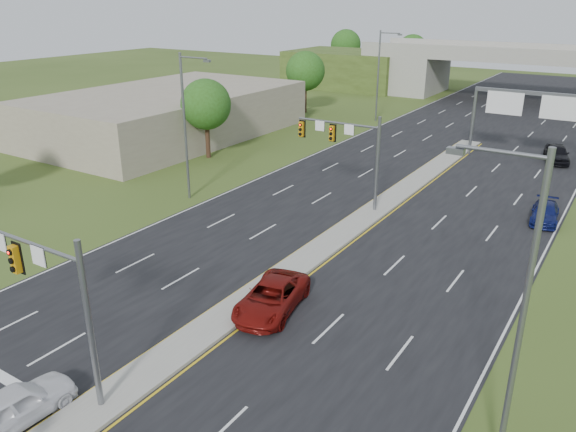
% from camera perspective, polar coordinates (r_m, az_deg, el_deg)
% --- Properties ---
extents(ground, '(240.00, 240.00, 0.00)m').
position_cam_1_polar(ground, '(23.81, -18.40, -17.94)').
color(ground, '#37491A').
rests_on(ground, ground).
extents(road, '(24.00, 160.00, 0.02)m').
position_cam_1_polar(road, '(50.45, 13.48, 3.84)').
color(road, black).
rests_on(road, ground).
extents(median, '(2.00, 54.00, 0.16)m').
position_cam_1_polar(median, '(39.85, 7.58, -0.29)').
color(median, gray).
rests_on(median, road).
extents(lane_markings, '(23.72, 160.00, 0.01)m').
position_cam_1_polar(lane_markings, '(45.21, 10.12, 2.10)').
color(lane_markings, gold).
rests_on(lane_markings, road).
extents(signal_mast_near, '(6.62, 0.60, 7.00)m').
position_cam_1_polar(signal_mast_near, '(22.90, -23.56, -6.30)').
color(signal_mast_near, slate).
rests_on(signal_mast_near, ground).
extents(signal_mast_far, '(6.62, 0.60, 7.00)m').
position_cam_1_polar(signal_mast_far, '(41.03, 6.19, 7.19)').
color(signal_mast_far, slate).
rests_on(signal_mast_far, ground).
extents(sign_gantry, '(11.58, 0.44, 6.67)m').
position_cam_1_polar(sign_gantry, '(57.14, 23.81, 10.06)').
color(sign_gantry, slate).
rests_on(sign_gantry, ground).
extents(overpass, '(80.00, 14.00, 8.10)m').
position_cam_1_polar(overpass, '(92.72, 23.46, 12.74)').
color(overpass, gray).
rests_on(overpass, ground).
extents(lightpole_l_mid, '(2.85, 0.25, 11.00)m').
position_cam_1_polar(lightpole_l_mid, '(42.92, -10.28, 9.49)').
color(lightpole_l_mid, slate).
rests_on(lightpole_l_mid, ground).
extents(lightpole_l_far, '(2.85, 0.25, 11.00)m').
position_cam_1_polar(lightpole_l_far, '(72.25, 9.31, 14.25)').
color(lightpole_l_far, slate).
rests_on(lightpole_l_far, ground).
extents(lightpole_r_near, '(2.85, 0.25, 11.00)m').
position_cam_1_polar(lightpole_r_near, '(18.05, 22.21, -8.68)').
color(lightpole_r_near, slate).
rests_on(lightpole_r_near, ground).
extents(tree_l_near, '(4.80, 4.80, 7.60)m').
position_cam_1_polar(tree_l_near, '(54.80, -8.35, 11.14)').
color(tree_l_near, '#382316').
rests_on(tree_l_near, ground).
extents(tree_l_mid, '(5.20, 5.20, 8.12)m').
position_cam_1_polar(tree_l_mid, '(77.20, 1.77, 14.50)').
color(tree_l_mid, '#382316').
rests_on(tree_l_mid, ground).
extents(tree_back_a, '(6.00, 6.00, 8.85)m').
position_cam_1_polar(tree_back_a, '(117.91, 5.88, 16.92)').
color(tree_back_a, '#382316').
rests_on(tree_back_a, ground).
extents(tree_back_b, '(5.60, 5.60, 8.32)m').
position_cam_1_polar(tree_back_b, '(112.29, 12.51, 16.16)').
color(tree_back_b, '#382316').
rests_on(tree_back_b, ground).
extents(commercial_building, '(18.00, 30.00, 5.00)m').
position_cam_1_polar(commercial_building, '(65.59, -12.10, 10.17)').
color(commercial_building, gray).
rests_on(commercial_building, ground).
extents(car_white, '(1.93, 4.43, 1.48)m').
position_cam_1_polar(car_white, '(23.81, -25.88, -16.86)').
color(car_white, white).
rests_on(car_white, road).
extents(car_far_a, '(3.46, 5.75, 1.49)m').
position_cam_1_polar(car_far_a, '(28.14, -1.68, -8.25)').
color(car_far_a, maroon).
rests_on(car_far_a, road).
extents(car_far_b, '(2.23, 4.50, 1.26)m').
position_cam_1_polar(car_far_b, '(43.02, 24.65, 0.30)').
color(car_far_b, '#0C144D').
rests_on(car_far_b, road).
extents(car_far_c, '(3.18, 5.26, 1.68)m').
position_cam_1_polar(car_far_c, '(59.33, 25.63, 5.76)').
color(car_far_c, black).
rests_on(car_far_c, road).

